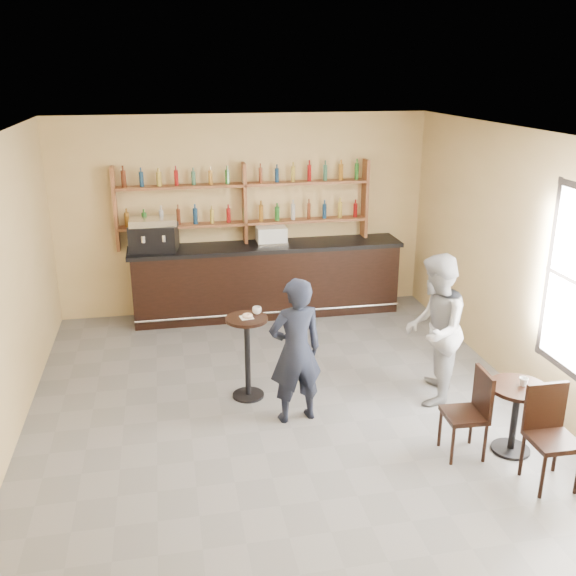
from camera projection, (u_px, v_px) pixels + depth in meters
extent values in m
plane|color=slate|center=(284.00, 409.00, 7.67)|extent=(7.00, 7.00, 0.00)
plane|color=white|center=(284.00, 136.00, 6.63)|extent=(7.00, 7.00, 0.00)
plane|color=#D5B479|center=(244.00, 215.00, 10.39)|extent=(7.00, 0.00, 7.00)
plane|color=#D5B479|center=(392.00, 462.00, 3.90)|extent=(7.00, 0.00, 7.00)
plane|color=#D5B479|center=(529.00, 267.00, 7.70)|extent=(0.00, 7.00, 7.00)
cube|color=white|center=(247.00, 317.00, 7.63)|extent=(0.17, 0.17, 0.00)
torus|color=#C68048|center=(248.00, 316.00, 7.62)|extent=(0.17, 0.17, 0.04)
imported|color=white|center=(257.00, 310.00, 7.74)|extent=(0.14, 0.14, 0.09)
imported|color=black|center=(296.00, 351.00, 7.19)|extent=(0.68, 0.50, 1.72)
imported|color=white|center=(524.00, 382.00, 6.59)|extent=(0.12, 0.12, 0.09)
imported|color=gray|center=(434.00, 329.00, 7.63)|extent=(1.04, 1.12, 1.84)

